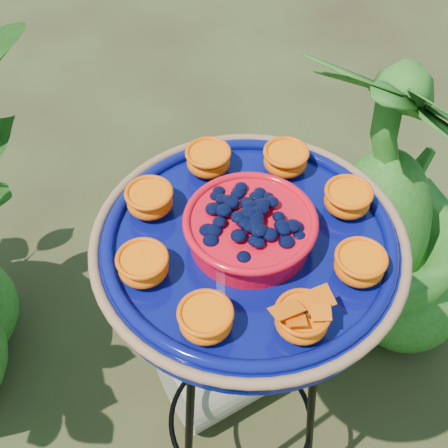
# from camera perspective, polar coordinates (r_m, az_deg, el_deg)

# --- Properties ---
(tripod_stand) EXTENTS (0.36, 0.36, 0.87)m
(tripod_stand) POSITION_cam_1_polar(r_m,az_deg,el_deg) (1.22, 1.77, -13.07)
(tripod_stand) COLOR black
(tripod_stand) RESTS_ON ground
(feeder_dish) EXTENTS (0.50, 0.50, 0.10)m
(feeder_dish) POSITION_cam_1_polar(r_m,az_deg,el_deg) (0.90, 2.34, -1.61)
(feeder_dish) COLOR #070C5C
(feeder_dish) RESTS_ON tripod_stand
(driftwood_log) EXTENTS (0.69, 0.33, 0.22)m
(driftwood_log) POSITION_cam_1_polar(r_m,az_deg,el_deg) (1.75, 5.20, -10.38)
(driftwood_log) COLOR tan
(driftwood_log) RESTS_ON ground
(shrub_back_right) EXTENTS (0.67, 0.67, 0.89)m
(shrub_back_right) POSITION_cam_1_polar(r_m,az_deg,el_deg) (1.65, 14.28, 2.01)
(shrub_back_right) COLOR #1A5316
(shrub_back_right) RESTS_ON ground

